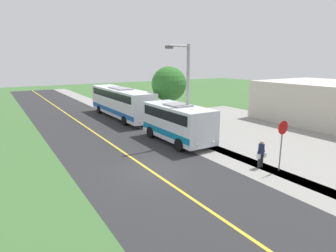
{
  "coord_description": "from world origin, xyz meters",
  "views": [
    {
      "loc": [
        7.09,
        13.25,
        6.1
      ],
      "look_at": [
        -3.5,
        -3.79,
        1.4
      ],
      "focal_mm": 30.48,
      "sensor_mm": 36.0,
      "label": 1
    }
  ],
  "objects_px": {
    "tree_curbside": "(169,84)",
    "shuttle_bus_front": "(178,121)",
    "transit_bus_rear": "(121,101)",
    "street_light_pole": "(186,90)",
    "stop_sign": "(282,137)",
    "pedestrian_with_bags": "(261,153)"
  },
  "relations": [
    {
      "from": "tree_curbside",
      "to": "shuttle_bus_front",
      "type": "bearing_deg",
      "value": 63.74
    },
    {
      "from": "transit_bus_rear",
      "to": "street_light_pole",
      "type": "distance_m",
      "value": 11.65
    },
    {
      "from": "transit_bus_rear",
      "to": "stop_sign",
      "type": "relative_size",
      "value": 4.13
    },
    {
      "from": "street_light_pole",
      "to": "tree_curbside",
      "type": "relative_size",
      "value": 1.3
    },
    {
      "from": "pedestrian_with_bags",
      "to": "tree_curbside",
      "type": "xyz_separation_m",
      "value": [
        -1.75,
        -12.76,
        2.93
      ]
    },
    {
      "from": "shuttle_bus_front",
      "to": "stop_sign",
      "type": "distance_m",
      "value": 8.05
    },
    {
      "from": "shuttle_bus_front",
      "to": "pedestrian_with_bags",
      "type": "xyz_separation_m",
      "value": [
        -1.12,
        6.94,
        -0.72
      ]
    },
    {
      "from": "shuttle_bus_front",
      "to": "pedestrian_with_bags",
      "type": "relative_size",
      "value": 4.11
    },
    {
      "from": "stop_sign",
      "to": "tree_curbside",
      "type": "bearing_deg",
      "value": -95.42
    },
    {
      "from": "stop_sign",
      "to": "tree_curbside",
      "type": "xyz_separation_m",
      "value": [
        -1.3,
        -13.71,
        1.83
      ]
    },
    {
      "from": "tree_curbside",
      "to": "stop_sign",
      "type": "bearing_deg",
      "value": 84.58
    },
    {
      "from": "transit_bus_rear",
      "to": "pedestrian_with_bags",
      "type": "distance_m",
      "value": 17.85
    },
    {
      "from": "transit_bus_rear",
      "to": "street_light_pole",
      "type": "xyz_separation_m",
      "value": [
        -0.36,
        11.43,
        2.22
      ]
    },
    {
      "from": "shuttle_bus_front",
      "to": "stop_sign",
      "type": "relative_size",
      "value": 2.32
    },
    {
      "from": "shuttle_bus_front",
      "to": "street_light_pole",
      "type": "bearing_deg",
      "value": 120.08
    },
    {
      "from": "street_light_pole",
      "to": "transit_bus_rear",
      "type": "bearing_deg",
      "value": -88.21
    },
    {
      "from": "pedestrian_with_bags",
      "to": "stop_sign",
      "type": "distance_m",
      "value": 1.52
    },
    {
      "from": "pedestrian_with_bags",
      "to": "tree_curbside",
      "type": "relative_size",
      "value": 0.3
    },
    {
      "from": "street_light_pole",
      "to": "pedestrian_with_bags",
      "type": "bearing_deg",
      "value": 97.05
    },
    {
      "from": "transit_bus_rear",
      "to": "tree_curbside",
      "type": "xyz_separation_m",
      "value": [
        -2.89,
        5.02,
        2.04
      ]
    },
    {
      "from": "street_light_pole",
      "to": "tree_curbside",
      "type": "xyz_separation_m",
      "value": [
        -2.54,
        -6.41,
        -0.18
      ]
    },
    {
      "from": "transit_bus_rear",
      "to": "tree_curbside",
      "type": "bearing_deg",
      "value": 119.94
    }
  ]
}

